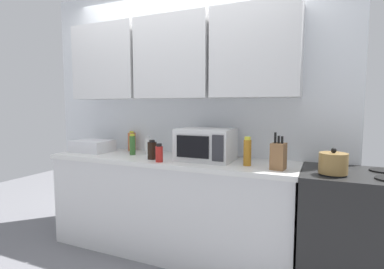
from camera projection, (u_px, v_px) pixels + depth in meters
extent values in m
cube|color=white|center=(184.00, 114.00, 3.04)|extent=(3.19, 0.06, 2.60)
cube|color=silver|center=(110.00, 63.00, 3.12)|extent=(0.73, 0.33, 0.75)
cube|color=silver|center=(175.00, 58.00, 2.82)|extent=(0.73, 0.33, 0.75)
cube|color=silver|center=(256.00, 53.00, 2.51)|extent=(0.73, 0.33, 0.75)
cube|color=silver|center=(169.00, 207.00, 2.82)|extent=(2.29, 0.60, 0.86)
cube|color=white|center=(169.00, 160.00, 2.78)|extent=(2.32, 0.63, 0.04)
cube|color=black|center=(355.00, 234.00, 2.18)|extent=(0.76, 0.64, 0.90)
cylinder|color=black|center=(333.00, 174.00, 2.07)|extent=(0.18, 0.18, 0.01)
cylinder|color=black|center=(332.00, 167.00, 2.33)|extent=(0.18, 0.18, 0.01)
cylinder|color=black|center=(383.00, 171.00, 2.19)|extent=(0.18, 0.18, 0.01)
cylinder|color=olive|center=(333.00, 163.00, 2.07)|extent=(0.19, 0.19, 0.14)
sphere|color=black|center=(334.00, 150.00, 2.06)|extent=(0.04, 0.04, 0.04)
cube|color=silver|center=(206.00, 144.00, 2.63)|extent=(0.48, 0.36, 0.28)
cube|color=black|center=(192.00, 147.00, 2.48)|extent=(0.29, 0.01, 0.18)
cube|color=#2D2D33|center=(218.00, 148.00, 2.39)|extent=(0.10, 0.01, 0.21)
cube|color=silver|center=(93.00, 146.00, 3.13)|extent=(0.38, 0.30, 0.12)
cube|color=brown|center=(278.00, 156.00, 2.25)|extent=(0.12, 0.13, 0.20)
cylinder|color=black|center=(275.00, 138.00, 2.24)|extent=(0.02, 0.02, 0.08)
cylinder|color=black|center=(279.00, 140.00, 2.23)|extent=(0.02, 0.02, 0.06)
cylinder|color=black|center=(282.00, 140.00, 2.22)|extent=(0.02, 0.02, 0.05)
cylinder|color=red|center=(159.00, 154.00, 2.55)|extent=(0.06, 0.06, 0.13)
cylinder|color=black|center=(159.00, 145.00, 2.55)|extent=(0.05, 0.05, 0.03)
cylinder|color=#BC6638|center=(132.00, 142.00, 3.19)|extent=(0.08, 0.08, 0.19)
cylinder|color=yellow|center=(132.00, 132.00, 3.18)|extent=(0.05, 0.05, 0.02)
cylinder|color=black|center=(152.00, 151.00, 2.69)|extent=(0.08, 0.08, 0.16)
cylinder|color=black|center=(152.00, 141.00, 2.68)|extent=(0.05, 0.05, 0.02)
cylinder|color=#386B2D|center=(133.00, 145.00, 2.93)|extent=(0.06, 0.06, 0.19)
cylinder|color=yellow|center=(132.00, 135.00, 2.92)|extent=(0.04, 0.04, 0.02)
cylinder|color=white|center=(148.00, 147.00, 2.95)|extent=(0.06, 0.06, 0.16)
cylinder|color=silver|center=(148.00, 138.00, 2.94)|extent=(0.03, 0.03, 0.03)
cylinder|color=#AD701E|center=(247.00, 153.00, 2.40)|extent=(0.06, 0.06, 0.21)
cylinder|color=yellow|center=(248.00, 138.00, 2.38)|extent=(0.05, 0.05, 0.03)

